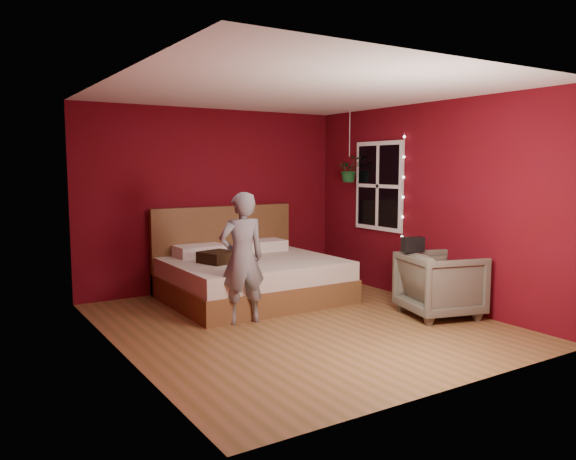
% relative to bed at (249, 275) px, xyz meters
% --- Properties ---
extents(floor, '(4.50, 4.50, 0.00)m').
position_rel_bed_xyz_m(floor, '(-0.11, -1.37, -0.31)').
color(floor, brown).
rests_on(floor, ground).
extents(room_walls, '(4.04, 4.54, 2.62)m').
position_rel_bed_xyz_m(room_walls, '(-0.11, -1.37, 1.37)').
color(room_walls, '#580915').
rests_on(room_walls, ground).
extents(window, '(0.05, 0.97, 1.27)m').
position_rel_bed_xyz_m(window, '(1.86, -0.47, 1.19)').
color(window, white).
rests_on(window, room_walls).
extents(fairy_lights, '(0.04, 0.04, 1.45)m').
position_rel_bed_xyz_m(fairy_lights, '(1.83, -1.00, 1.19)').
color(fairy_lights, silver).
rests_on(fairy_lights, room_walls).
extents(bed, '(2.19, 1.86, 1.21)m').
position_rel_bed_xyz_m(bed, '(0.00, 0.00, 0.00)').
color(bed, brown).
rests_on(bed, ground).
extents(person, '(0.57, 0.40, 1.50)m').
position_rel_bed_xyz_m(person, '(-0.64, -1.01, 0.43)').
color(person, slate).
rests_on(person, ground).
extents(armchair, '(1.03, 1.01, 0.77)m').
position_rel_bed_xyz_m(armchair, '(1.49, -2.01, 0.07)').
color(armchair, '#5E594A').
rests_on(armchair, ground).
extents(handbag, '(0.28, 0.20, 0.18)m').
position_rel_bed_xyz_m(handbag, '(1.24, -1.80, 0.54)').
color(handbag, black).
rests_on(handbag, armchair).
extents(throw_pillow, '(0.50, 0.50, 0.14)m').
position_rel_bed_xyz_m(throw_pillow, '(-0.50, -0.09, 0.31)').
color(throw_pillow, black).
rests_on(throw_pillow, bed).
extents(hanging_plant, '(0.42, 0.38, 1.06)m').
position_rel_bed_xyz_m(hanging_plant, '(1.72, 0.03, 1.42)').
color(hanging_plant, silver).
rests_on(hanging_plant, room_walls).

